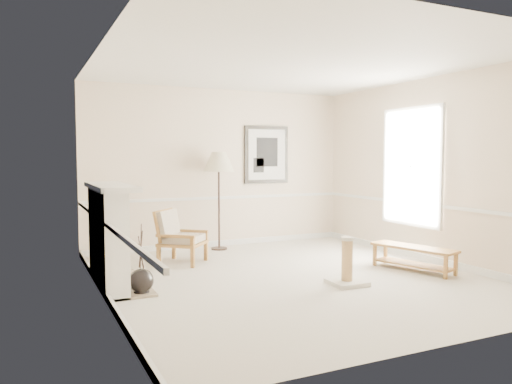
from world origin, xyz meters
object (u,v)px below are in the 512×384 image
floor_vase (141,282)px  floor_lamp (219,165)px  bench (414,254)px  scratching_post (347,270)px  armchair (177,234)px

floor_vase → floor_lamp: size_ratio=0.49×
bench → scratching_post: bearing=-169.3°
floor_vase → bench: floor_vase is taller
floor_lamp → scratching_post: (0.61, -3.03, -1.33)m
armchair → scratching_post: size_ratio=1.47×
armchair → floor_lamp: 1.66m
floor_vase → floor_lamp: bearing=51.2°
scratching_post → floor_lamp: bearing=101.4°
floor_vase → bench: size_ratio=0.66×
bench → armchair: bearing=146.2°
floor_lamp → floor_vase: bearing=-128.8°
armchair → floor_lamp: (1.00, 0.78, 1.07)m
armchair → scratching_post: armchair is taller
bench → scratching_post: size_ratio=2.09×
scratching_post → armchair: bearing=125.7°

